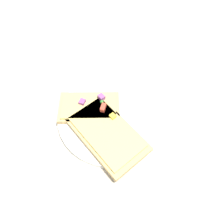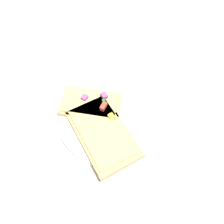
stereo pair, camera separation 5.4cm
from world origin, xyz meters
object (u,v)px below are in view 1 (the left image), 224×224
Objects in this scene: plate at (112,115)px; pizza_slice_corner at (89,107)px; fork at (104,105)px; pizza_slice_main at (107,133)px; knife at (130,99)px.

pizza_slice_corner is at bearing -142.85° from plate.
fork is 0.09m from pizza_slice_main.
plate is at bearing 61.28° from fork.
knife is at bearing -164.21° from pizza_slice_corner.
pizza_slice_main reaches higher than plate.
plate is at bearing -23.88° from knife.
plate is 0.07m from knife.
pizza_slice_corner is at bearing -51.61° from knife.
fork is 0.95× the size of pizza_slice_main.
plate is 1.44× the size of fork.
plate is at bearing 164.33° from pizza_slice_corner.
fork is (-0.03, 0.00, 0.01)m from plate.
knife is (0.03, 0.07, 0.00)m from fork.
fork is 0.04m from pizza_slice_corner.
pizza_slice_corner reaches higher than fork.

